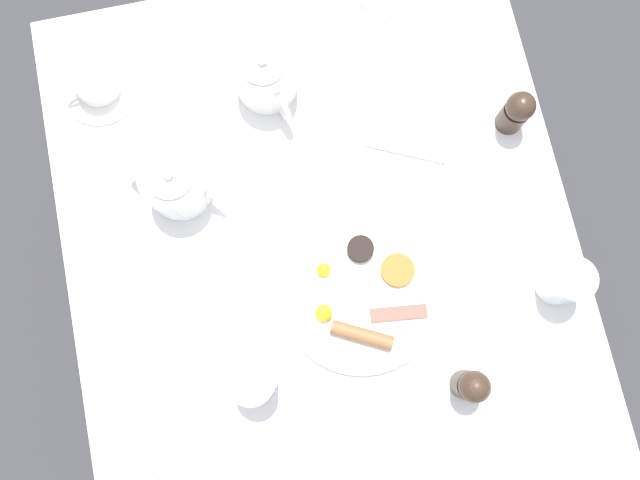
{
  "coord_description": "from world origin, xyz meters",
  "views": [
    {
      "loc": [
        -0.19,
        0.04,
        1.85
      ],
      "look_at": [
        0.0,
        0.0,
        0.75
      ],
      "focal_mm": 35.0,
      "sensor_mm": 36.0,
      "label": 1
    }
  ],
  "objects_px": {
    "teacup_with_saucer_left": "(96,84)",
    "knife_by_plate": "(283,480)",
    "pepper_grinder": "(517,112)",
    "spoon_for_tea": "(377,13)",
    "water_glass_short": "(565,282)",
    "teapot_near": "(266,77)",
    "napkin_folded": "(410,125)",
    "water_glass_tall": "(254,382)",
    "breakfast_plate": "(360,293)",
    "fork_by_plate": "(171,351)",
    "teapot_far": "(175,184)",
    "salt_grinder": "(471,386)"
  },
  "relations": [
    {
      "from": "breakfast_plate",
      "to": "pepper_grinder",
      "type": "distance_m",
      "value": 0.44
    },
    {
      "from": "breakfast_plate",
      "to": "pepper_grinder",
      "type": "bearing_deg",
      "value": -53.24
    },
    {
      "from": "teacup_with_saucer_left",
      "to": "water_glass_tall",
      "type": "xyz_separation_m",
      "value": [
        -0.6,
        -0.19,
        0.03
      ]
    },
    {
      "from": "teacup_with_saucer_left",
      "to": "water_glass_short",
      "type": "xyz_separation_m",
      "value": [
        -0.54,
        -0.75,
        0.03
      ]
    },
    {
      "from": "fork_by_plate",
      "to": "knife_by_plate",
      "type": "height_order",
      "value": "same"
    },
    {
      "from": "teapot_near",
      "to": "teapot_far",
      "type": "bearing_deg",
      "value": 113.71
    },
    {
      "from": "teapot_far",
      "to": "spoon_for_tea",
      "type": "height_order",
      "value": "teapot_far"
    },
    {
      "from": "pepper_grinder",
      "to": "spoon_for_tea",
      "type": "distance_m",
      "value": 0.34
    },
    {
      "from": "teapot_near",
      "to": "napkin_folded",
      "type": "relative_size",
      "value": 1.02
    },
    {
      "from": "spoon_for_tea",
      "to": "fork_by_plate",
      "type": "bearing_deg",
      "value": 137.99
    },
    {
      "from": "water_glass_short",
      "to": "salt_grinder",
      "type": "xyz_separation_m",
      "value": [
        -0.14,
        0.2,
        0.0
      ]
    },
    {
      "from": "teacup_with_saucer_left",
      "to": "knife_by_plate",
      "type": "bearing_deg",
      "value": -165.27
    },
    {
      "from": "pepper_grinder",
      "to": "knife_by_plate",
      "type": "bearing_deg",
      "value": 134.98
    },
    {
      "from": "napkin_folded",
      "to": "knife_by_plate",
      "type": "xyz_separation_m",
      "value": [
        -0.58,
        0.36,
        -0.0
      ]
    },
    {
      "from": "napkin_folded",
      "to": "fork_by_plate",
      "type": "xyz_separation_m",
      "value": [
        -0.32,
        0.51,
        -0.0
      ]
    },
    {
      "from": "teapot_near",
      "to": "fork_by_plate",
      "type": "bearing_deg",
      "value": 133.08
    },
    {
      "from": "water_glass_short",
      "to": "knife_by_plate",
      "type": "bearing_deg",
      "value": 112.55
    },
    {
      "from": "fork_by_plate",
      "to": "spoon_for_tea",
      "type": "xyz_separation_m",
      "value": [
        0.56,
        -0.51,
        0.0
      ]
    },
    {
      "from": "pepper_grinder",
      "to": "teacup_with_saucer_left",
      "type": "bearing_deg",
      "value": 73.15
    },
    {
      "from": "water_glass_tall",
      "to": "teapot_far",
      "type": "bearing_deg",
      "value": 11.22
    },
    {
      "from": "water_glass_short",
      "to": "knife_by_plate",
      "type": "distance_m",
      "value": 0.59
    },
    {
      "from": "breakfast_plate",
      "to": "napkin_folded",
      "type": "height_order",
      "value": "breakfast_plate"
    },
    {
      "from": "teapot_near",
      "to": "water_glass_tall",
      "type": "xyz_separation_m",
      "value": [
        -0.53,
        0.12,
        0.0
      ]
    },
    {
      "from": "teapot_far",
      "to": "spoon_for_tea",
      "type": "relative_size",
      "value": 1.36
    },
    {
      "from": "teapot_near",
      "to": "water_glass_tall",
      "type": "height_order",
      "value": "teapot_near"
    },
    {
      "from": "spoon_for_tea",
      "to": "breakfast_plate",
      "type": "bearing_deg",
      "value": 163.73
    },
    {
      "from": "fork_by_plate",
      "to": "knife_by_plate",
      "type": "relative_size",
      "value": 0.83
    },
    {
      "from": "pepper_grinder",
      "to": "water_glass_tall",
      "type": "bearing_deg",
      "value": 123.78
    },
    {
      "from": "water_glass_tall",
      "to": "knife_by_plate",
      "type": "height_order",
      "value": "water_glass_tall"
    },
    {
      "from": "teacup_with_saucer_left",
      "to": "breakfast_plate",
      "type": "bearing_deg",
      "value": -140.48
    },
    {
      "from": "breakfast_plate",
      "to": "fork_by_plate",
      "type": "height_order",
      "value": "breakfast_plate"
    },
    {
      "from": "water_glass_tall",
      "to": "salt_grinder",
      "type": "height_order",
      "value": "salt_grinder"
    },
    {
      "from": "teacup_with_saucer_left",
      "to": "water_glass_short",
      "type": "bearing_deg",
      "value": -125.94
    },
    {
      "from": "teacup_with_saucer_left",
      "to": "teapot_near",
      "type": "bearing_deg",
      "value": -101.56
    },
    {
      "from": "fork_by_plate",
      "to": "water_glass_short",
      "type": "bearing_deg",
      "value": -92.18
    },
    {
      "from": "teapot_near",
      "to": "pepper_grinder",
      "type": "xyz_separation_m",
      "value": [
        -0.16,
        -0.43,
        0.0
      ]
    },
    {
      "from": "teapot_far",
      "to": "spoon_for_tea",
      "type": "distance_m",
      "value": 0.52
    },
    {
      "from": "breakfast_plate",
      "to": "fork_by_plate",
      "type": "xyz_separation_m",
      "value": [
        -0.03,
        0.35,
        -0.01
      ]
    },
    {
      "from": "pepper_grinder",
      "to": "fork_by_plate",
      "type": "height_order",
      "value": "pepper_grinder"
    },
    {
      "from": "pepper_grinder",
      "to": "fork_by_plate",
      "type": "relative_size",
      "value": 0.58
    },
    {
      "from": "pepper_grinder",
      "to": "knife_by_plate",
      "type": "relative_size",
      "value": 0.48
    },
    {
      "from": "breakfast_plate",
      "to": "teacup_with_saucer_left",
      "type": "height_order",
      "value": "teacup_with_saucer_left"
    },
    {
      "from": "teapot_near",
      "to": "water_glass_tall",
      "type": "distance_m",
      "value": 0.55
    },
    {
      "from": "fork_by_plate",
      "to": "spoon_for_tea",
      "type": "bearing_deg",
      "value": -42.01
    },
    {
      "from": "water_glass_short",
      "to": "pepper_grinder",
      "type": "bearing_deg",
      "value": 0.42
    },
    {
      "from": "water_glass_tall",
      "to": "fork_by_plate",
      "type": "relative_size",
      "value": 0.57
    },
    {
      "from": "water_glass_short",
      "to": "napkin_folded",
      "type": "height_order",
      "value": "water_glass_short"
    },
    {
      "from": "pepper_grinder",
      "to": "teapot_far",
      "type": "bearing_deg",
      "value": 90.46
    },
    {
      "from": "water_glass_short",
      "to": "fork_by_plate",
      "type": "height_order",
      "value": "water_glass_short"
    },
    {
      "from": "teacup_with_saucer_left",
      "to": "teapot_far",
      "type": "bearing_deg",
      "value": -153.02
    }
  ]
}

